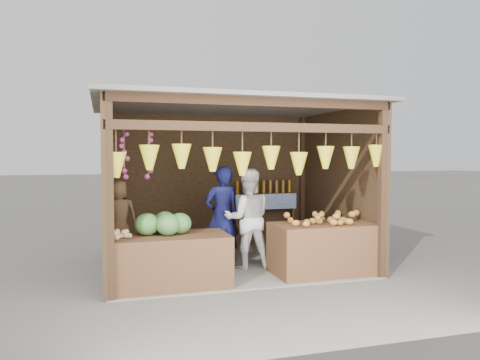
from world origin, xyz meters
name	(u,v)px	position (x,y,z in m)	size (l,w,h in m)	color
ground	(230,265)	(0.00, 0.00, 0.00)	(80.00, 80.00, 0.00)	#514F49
stall_structure	(229,165)	(-0.03, -0.04, 1.67)	(4.30, 3.30, 2.66)	slate
back_shelf	(264,203)	(1.05, 1.28, 0.87)	(1.25, 0.32, 1.32)	#382314
counter_left	(169,261)	(-1.15, -1.02, 0.36)	(1.63, 0.85, 0.72)	#462A17
counter_right	(325,249)	(1.23, -1.00, 0.39)	(1.59, 0.85, 0.78)	#4F301A
stool	(120,260)	(-1.77, 0.25, 0.14)	(0.31, 0.31, 0.29)	black
man_standing	(222,216)	(-0.15, -0.06, 0.82)	(0.60, 0.39, 1.65)	#121445
woman_standing	(248,219)	(0.21, -0.30, 0.81)	(0.78, 0.61, 1.61)	silver
vendor_seated	(119,216)	(-1.77, 0.25, 0.86)	(0.56, 0.36, 1.14)	brown
melon_pile	(164,223)	(-1.20, -0.94, 0.88)	(1.00, 0.50, 0.32)	#134813
tanfruit_pile	(121,233)	(-1.78, -1.07, 0.79)	(0.34, 0.40, 0.13)	olive
mango_pile	(328,216)	(1.27, -1.00, 0.89)	(1.40, 0.64, 0.22)	#C63F1A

